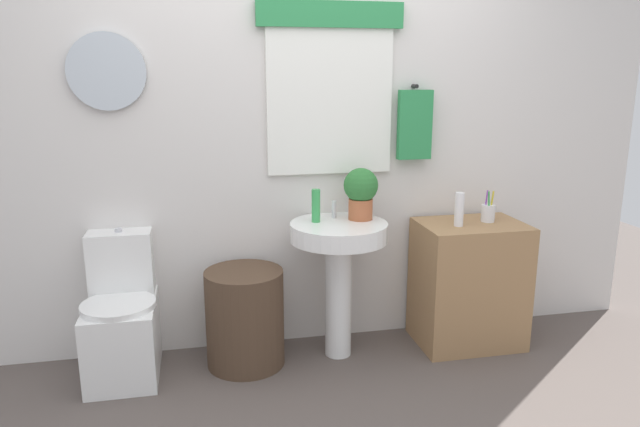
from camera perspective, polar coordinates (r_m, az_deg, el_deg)
back_wall at (r=3.39m, az=-2.54°, el=8.62°), size 4.40×0.18×2.60m
toilet at (r=3.36m, az=-18.77°, el=-9.97°), size 0.38×0.51×0.78m
laundry_hamper at (r=3.32m, az=-7.35°, el=-10.09°), size 0.43×0.43×0.55m
pedestal_sink at (r=3.28m, az=1.84°, el=-4.08°), size 0.54×0.54×0.79m
faucet at (r=3.33m, az=1.38°, el=0.41°), size 0.03×0.03×0.10m
wooden_cabinet at (r=3.62m, az=14.33°, el=-6.65°), size 0.61×0.44×0.75m
soap_bottle at (r=3.22m, az=-0.41°, el=0.77°), size 0.05×0.05×0.19m
potted_plant at (r=3.28m, az=4.01°, el=2.23°), size 0.19×0.19×0.29m
lotion_bottle at (r=3.41m, az=13.47°, el=0.40°), size 0.05×0.05×0.19m
toothbrush_cup at (r=3.56m, az=16.12°, el=0.08°), size 0.08×0.08×0.19m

